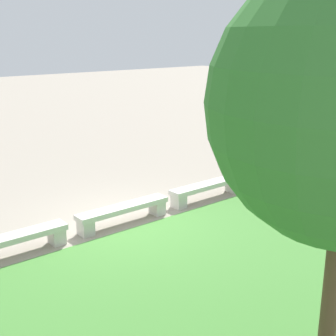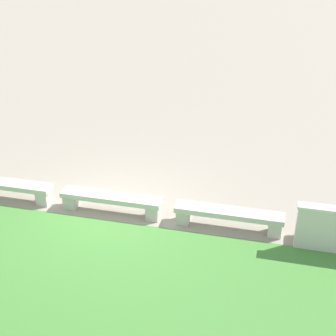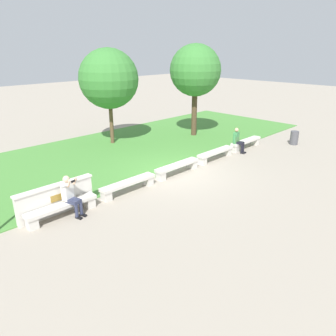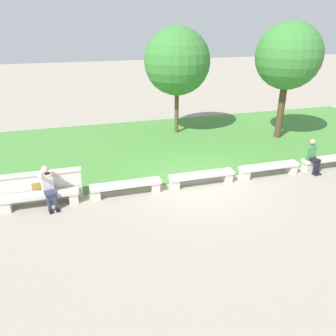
{
  "view_description": "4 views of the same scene",
  "coord_description": "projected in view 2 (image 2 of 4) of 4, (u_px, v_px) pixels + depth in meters",
  "views": [
    {
      "loc": [
        5.55,
        8.5,
        4.26
      ],
      "look_at": [
        -1.41,
        -0.1,
        1.07
      ],
      "focal_mm": 50.0,
      "sensor_mm": 36.0,
      "label": 1
    },
    {
      "loc": [
        -3.41,
        8.53,
        5.81
      ],
      "look_at": [
        -1.18,
        -0.62,
        0.98
      ],
      "focal_mm": 50.0,
      "sensor_mm": 36.0,
      "label": 2
    },
    {
      "loc": [
        -9.57,
        -8.91,
        5.09
      ],
      "look_at": [
        -1.3,
        -0.72,
        0.79
      ],
      "focal_mm": 35.0,
      "sensor_mm": 36.0,
      "label": 3
    },
    {
      "loc": [
        -3.96,
        -9.59,
        5.3
      ],
      "look_at": [
        -1.33,
        -0.37,
        0.97
      ],
      "focal_mm": 35.0,
      "sensor_mm": 36.0,
      "label": 4
    }
  ],
  "objects": [
    {
      "name": "bench_near",
      "position": [
        229.0,
        216.0,
        10.04
      ],
      "size": [
        2.34,
        0.4,
        0.45
      ],
      "color": "beige",
      "rests_on": "ground"
    },
    {
      "name": "bench_mid",
      "position": [
        111.0,
        201.0,
        10.6
      ],
      "size": [
        2.34,
        0.4,
        0.45
      ],
      "color": "beige",
      "rests_on": "ground"
    },
    {
      "name": "bench_far",
      "position": [
        6.0,
        187.0,
        11.17
      ],
      "size": [
        2.34,
        0.4,
        0.45
      ],
      "color": "beige",
      "rests_on": "ground"
    },
    {
      "name": "ground_plane",
      "position": [
        112.0,
        212.0,
        10.75
      ],
      "size": [
        80.0,
        80.0,
        0.0
      ],
      "primitive_type": "plane",
      "color": "gray"
    }
  ]
}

